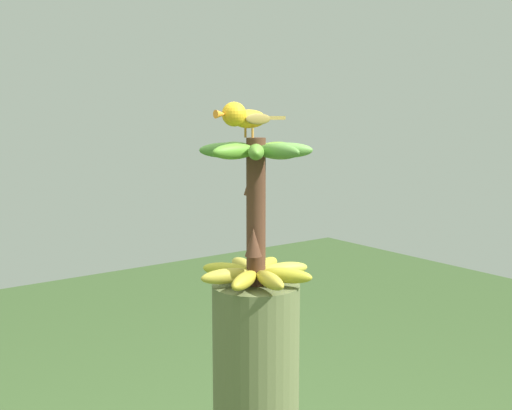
% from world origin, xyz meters
% --- Properties ---
extents(banana_bunch, '(0.25, 0.25, 0.32)m').
position_xyz_m(banana_bunch, '(-0.00, 0.00, 1.16)').
color(banana_bunch, '#4C2D1E').
rests_on(banana_bunch, banana_tree).
extents(perched_bird, '(0.18, 0.05, 0.07)m').
position_xyz_m(perched_bird, '(-0.03, 0.01, 1.36)').
color(perched_bird, '#C68933').
rests_on(perched_bird, banana_bunch).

